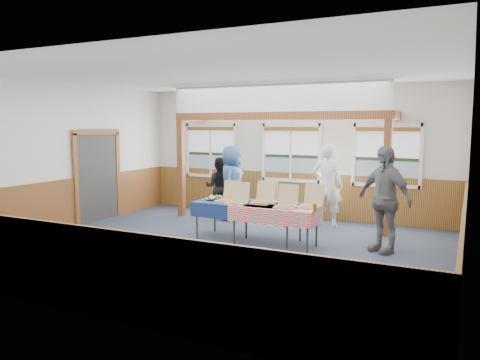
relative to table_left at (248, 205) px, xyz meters
name	(u,v)px	position (x,y,z in m)	size (l,w,h in m)	color
floor	(226,248)	(-0.10, -0.75, -0.71)	(8.00, 8.00, 0.00)	#27313F
ceiling	(225,74)	(-0.10, -0.75, 2.49)	(8.00, 8.00, 0.00)	white
wall_back	(292,153)	(-0.10, 2.75, 0.89)	(8.00, 8.00, 0.00)	silver
wall_front	(84,184)	(-0.10, -4.25, 0.89)	(8.00, 8.00, 0.00)	silver
wall_left	(66,156)	(-4.10, -0.75, 0.89)	(8.00, 8.00, 0.00)	silver
wall_right	(468,173)	(3.90, -0.75, 0.89)	(8.00, 8.00, 0.00)	silver
wainscot_back	(291,194)	(-0.10, 2.73, -0.16)	(7.98, 0.05, 1.10)	brown
wainscot_front	(89,271)	(-0.10, -4.22, -0.16)	(7.98, 0.05, 1.10)	brown
wainscot_left	(69,203)	(-4.07, -0.75, -0.16)	(0.05, 6.98, 1.10)	brown
wainscot_right	(463,243)	(3.88, -0.75, -0.16)	(0.05, 6.98, 1.10)	brown
cased_opening	(97,177)	(-4.06, 0.15, 0.34)	(0.06, 1.30, 2.10)	#323232
window_left	(211,148)	(-2.40, 2.71, 0.97)	(1.56, 0.10, 1.46)	white
window_mid	(291,150)	(-0.10, 2.71, 0.97)	(1.56, 0.10, 1.46)	white
window_right	(387,152)	(2.20, 2.71, 0.97)	(1.56, 0.10, 1.46)	white
post_left	(181,168)	(-2.60, 1.55, 0.49)	(0.15, 0.15, 2.40)	#582B13
post_right	(387,178)	(2.40, 1.55, 0.49)	(0.15, 0.15, 2.40)	#582B13
cross_beam	(274,116)	(-0.10, 1.55, 1.78)	(5.15, 0.18, 0.18)	#582B13
table_left	(248,205)	(0.00, 0.00, 0.00)	(2.19, 1.11, 0.76)	#323232
table_right	(275,210)	(0.64, -0.16, -0.01)	(1.74, 0.98, 0.76)	#323232
pizza_box_a	(228,199)	(-0.40, -0.11, 0.11)	(0.38, 0.46, 0.41)	tan
pizza_box_b	(267,199)	(0.34, 0.16, 0.12)	(0.48, 0.55, 0.42)	tan
pizza_box_c	(237,201)	(-0.11, -0.26, 0.11)	(0.42, 0.49, 0.41)	tan
pizza_box_d	(262,200)	(0.29, 0.03, 0.11)	(0.38, 0.47, 0.41)	tan
pizza_box_e	(286,204)	(0.89, -0.24, 0.12)	(0.43, 0.51, 0.42)	tan
pizza_box_f	(311,204)	(1.30, -0.02, 0.12)	(0.41, 0.49, 0.42)	tan
veggie_tray	(215,198)	(-0.75, 0.00, 0.08)	(0.40, 0.40, 0.09)	black
drink_glass	(315,208)	(1.49, -0.41, 0.13)	(0.07, 0.07, 0.15)	brown
woman_white	(327,185)	(1.05, 1.95, 0.23)	(0.68, 0.45, 1.88)	white
woman_black	(219,187)	(-1.72, 1.92, 0.03)	(0.72, 0.56, 1.48)	black
man_blue	(232,183)	(-1.24, 1.68, 0.20)	(0.88, 0.57, 1.80)	#355B84
person_grey	(384,199)	(2.56, 0.30, 0.26)	(1.13, 0.47, 1.93)	slate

